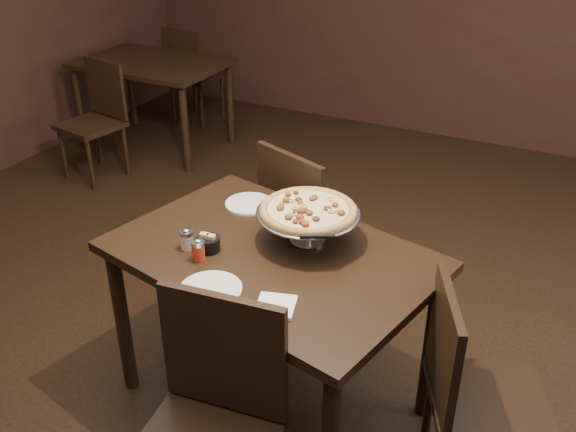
% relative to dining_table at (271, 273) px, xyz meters
% --- Properties ---
extents(room, '(6.04, 7.04, 2.84)m').
position_rel_dining_table_xyz_m(room, '(-0.01, 0.04, 0.72)').
color(room, black).
rests_on(room, ground).
extents(dining_table, '(1.41, 1.10, 0.78)m').
position_rel_dining_table_xyz_m(dining_table, '(0.00, 0.00, 0.00)').
color(dining_table, black).
rests_on(dining_table, ground).
extents(background_table, '(1.17, 0.78, 0.73)m').
position_rel_dining_table_xyz_m(background_table, '(-2.27, 2.20, -0.05)').
color(background_table, black).
rests_on(background_table, ground).
extents(pizza_stand, '(0.42, 0.42, 0.17)m').
position_rel_dining_table_xyz_m(pizza_stand, '(0.09, 0.14, 0.24)').
color(pizza_stand, silver).
rests_on(pizza_stand, dining_table).
extents(parmesan_shaker, '(0.05, 0.05, 0.09)m').
position_rel_dining_table_xyz_m(parmesan_shaker, '(-0.31, -0.13, 0.15)').
color(parmesan_shaker, beige).
rests_on(parmesan_shaker, dining_table).
extents(pepper_flake_shaker, '(0.05, 0.05, 0.09)m').
position_rel_dining_table_xyz_m(pepper_flake_shaker, '(-0.23, -0.18, 0.15)').
color(pepper_flake_shaker, maroon).
rests_on(pepper_flake_shaker, dining_table).
extents(packet_caddy, '(0.09, 0.09, 0.07)m').
position_rel_dining_table_xyz_m(packet_caddy, '(-0.23, -0.10, 0.13)').
color(packet_caddy, black).
rests_on(packet_caddy, dining_table).
extents(napkin_stack, '(0.16, 0.16, 0.01)m').
position_rel_dining_table_xyz_m(napkin_stack, '(0.19, -0.32, 0.11)').
color(napkin_stack, white).
rests_on(napkin_stack, dining_table).
extents(plate_left, '(0.22, 0.22, 0.01)m').
position_rel_dining_table_xyz_m(plate_left, '(-0.28, 0.31, 0.11)').
color(plate_left, silver).
rests_on(plate_left, dining_table).
extents(plate_near, '(0.23, 0.23, 0.01)m').
position_rel_dining_table_xyz_m(plate_near, '(-0.07, -0.33, 0.11)').
color(plate_near, silver).
rests_on(plate_near, dining_table).
extents(serving_spatula, '(0.17, 0.17, 0.02)m').
position_rel_dining_table_xyz_m(serving_spatula, '(0.21, -0.02, 0.24)').
color(serving_spatula, silver).
rests_on(serving_spatula, pizza_stand).
extents(chair_far, '(0.57, 0.57, 0.95)m').
position_rel_dining_table_xyz_m(chair_far, '(-0.15, 0.68, -0.16)').
color(chair_far, black).
rests_on(chair_far, ground).
extents(chair_near, '(0.49, 0.49, 0.95)m').
position_rel_dining_table_xyz_m(chair_near, '(0.12, -0.66, -0.16)').
color(chair_near, black).
rests_on(chair_near, ground).
extents(chair_side, '(0.54, 0.54, 0.89)m').
position_rel_dining_table_xyz_m(chair_side, '(0.85, -0.07, -0.20)').
color(chair_side, black).
rests_on(chair_side, ground).
extents(bg_chair_far, '(0.43, 0.43, 0.87)m').
position_rel_dining_table_xyz_m(bg_chair_far, '(-2.32, 2.82, -0.21)').
color(bg_chair_far, black).
rests_on(bg_chair_far, ground).
extents(bg_chair_near, '(0.47, 0.47, 0.87)m').
position_rel_dining_table_xyz_m(bg_chair_near, '(-2.31, 1.55, -0.21)').
color(bg_chair_near, black).
rests_on(bg_chair_near, ground).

